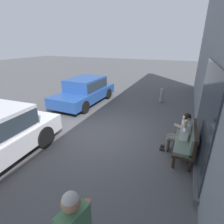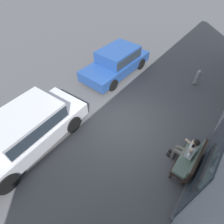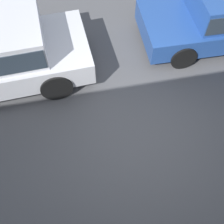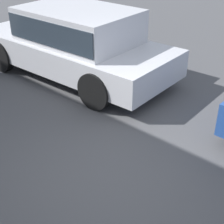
# 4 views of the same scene
# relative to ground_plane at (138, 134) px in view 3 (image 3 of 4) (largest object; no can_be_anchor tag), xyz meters

# --- Properties ---
(ground_plane) EXTENTS (60.00, 60.00, 0.00)m
(ground_plane) POSITION_rel_ground_plane_xyz_m (0.00, 0.00, 0.00)
(ground_plane) COLOR #4C4C4F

